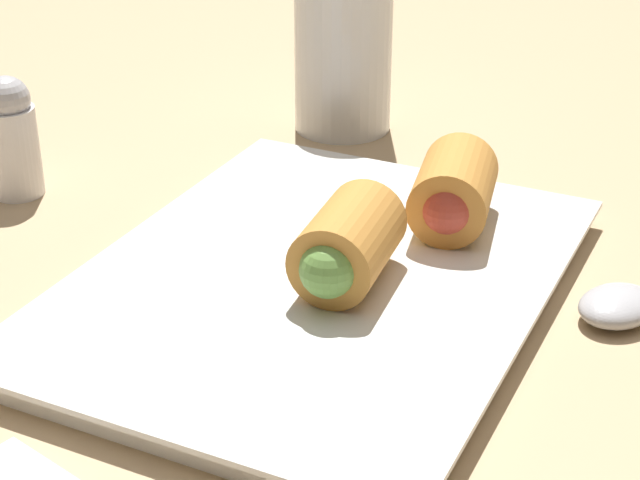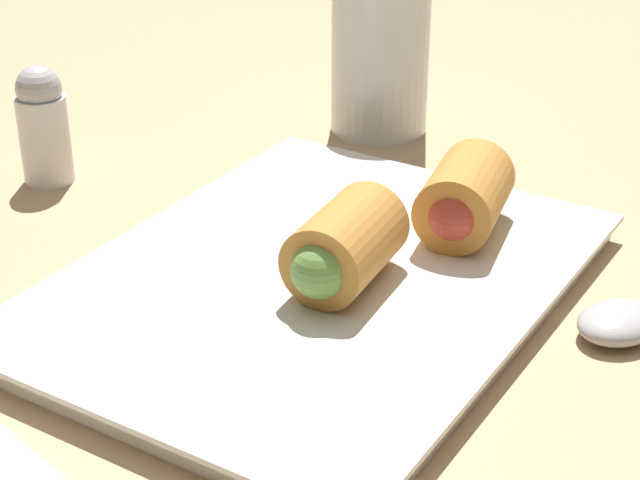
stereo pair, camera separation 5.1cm
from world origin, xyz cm
name	(u,v)px [view 2 (the right image)]	position (x,y,z in cm)	size (l,w,h in cm)	color
table_surface	(306,312)	(0.00, 0.00, 1.00)	(180.00, 140.00, 2.00)	tan
serving_plate	(320,282)	(0.40, -0.58, 2.76)	(29.23, 22.22, 1.50)	silver
roll_front_left	(463,199)	(7.76, -4.93, 5.60)	(7.19, 5.36, 4.20)	#C68438
roll_front_right	(338,251)	(-0.82, -2.36, 5.60)	(7.06, 4.79, 4.20)	#C68438
spoon	(632,318)	(5.46, -15.11, 2.71)	(15.88, 8.82, 1.52)	#B2B2B7
drinking_glass	(381,39)	(22.19, 8.14, 8.48)	(6.68, 6.68, 12.95)	silver
salt_shaker	(43,125)	(3.54, 21.40, 5.74)	(3.12, 3.12, 7.50)	silver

